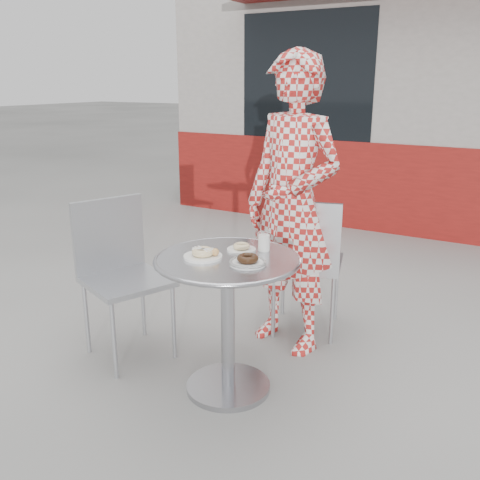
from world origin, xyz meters
The scene contains 10 objects.
ground centered at (0.00, 0.00, 0.00)m, with size 60.00×60.00×0.00m, color #9C9A95.
storefront centered at (0.00, 5.56, 1.49)m, with size 6.02×4.55×3.00m.
bistro_table centered at (-0.04, -0.02, 0.59)m, with size 0.77×0.77×0.78m.
chair_far centered at (0.03, 0.89, 0.29)m, with size 0.56×0.56×0.95m.
chair_left centered at (-0.79, 0.01, 0.30)m, with size 0.60×0.60×0.97m.
seated_person centered at (0.01, 0.66, 0.92)m, with size 0.67×0.44×1.85m, color #A51C19.
plate_far centered at (-0.04, 0.12, 0.79)m, with size 0.16×0.16×0.04m.
plate_near centered at (-0.15, -0.09, 0.80)m, with size 0.20×0.20×0.05m.
plate_checker centered at (0.10, -0.06, 0.79)m, with size 0.19×0.19×0.05m.
milk_cup centered at (0.07, 0.18, 0.83)m, with size 0.07×0.07×0.11m.
Camera 1 is at (1.33, -2.26, 1.67)m, focal length 40.00 mm.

